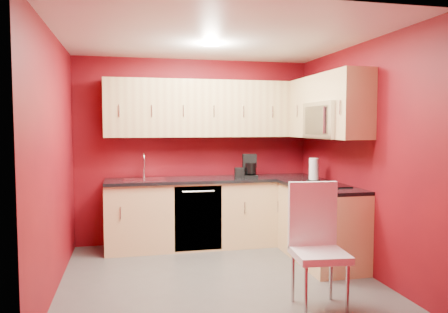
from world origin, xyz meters
name	(u,v)px	position (x,y,z in m)	size (l,w,h in m)	color
floor	(217,276)	(0.00, 0.00, 0.00)	(3.20, 3.20, 0.00)	#4C4946
ceiling	(216,38)	(0.00, 0.00, 2.50)	(3.20, 3.20, 0.00)	white
wall_back	(195,151)	(0.00, 1.50, 1.25)	(3.20, 3.20, 0.00)	maroon
wall_front	(259,175)	(0.00, -1.50, 1.25)	(3.20, 3.20, 0.00)	maroon
wall_left	(54,162)	(-1.60, 0.00, 1.25)	(3.00, 3.00, 0.00)	maroon
wall_right	(356,157)	(1.60, 0.00, 1.25)	(3.00, 3.00, 0.00)	maroon
base_cabinets_back	(213,213)	(0.20, 1.20, 0.43)	(2.80, 0.60, 0.87)	tan
base_cabinets_right	(320,225)	(1.30, 0.25, 0.43)	(0.60, 1.30, 0.87)	tan
countertop_back	(213,179)	(0.20, 1.19, 0.89)	(2.80, 0.63, 0.04)	black
countertop_right	(320,187)	(1.29, 0.23, 0.89)	(0.63, 1.27, 0.04)	black
upper_cabinets_back	(211,109)	(0.20, 1.32, 1.83)	(2.80, 0.35, 0.75)	tan
upper_cabinets_right	(325,102)	(1.42, 0.44, 1.89)	(0.35, 1.55, 0.75)	tan
microwave	(332,120)	(1.39, 0.20, 1.66)	(0.42, 0.76, 0.42)	silver
cooktop	(321,185)	(1.28, 0.20, 0.92)	(0.50, 0.55, 0.01)	black
sink	(144,177)	(-0.70, 1.20, 0.94)	(0.52, 0.42, 0.35)	silver
dishwasher_front	(198,218)	(-0.05, 0.91, 0.43)	(0.60, 0.02, 0.82)	black
downlight	(211,44)	(0.00, 0.30, 2.48)	(0.20, 0.20, 0.01)	white
coffee_maker	(250,166)	(0.69, 1.15, 1.06)	(0.18, 0.25, 0.31)	black
napkin_holder	(239,173)	(0.55, 1.15, 0.97)	(0.12, 0.12, 0.13)	black
paper_towel	(314,169)	(1.38, 0.64, 1.05)	(0.16, 0.16, 0.28)	silver
dining_chair	(320,248)	(0.70, -1.02, 0.55)	(0.44, 0.46, 1.09)	silver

